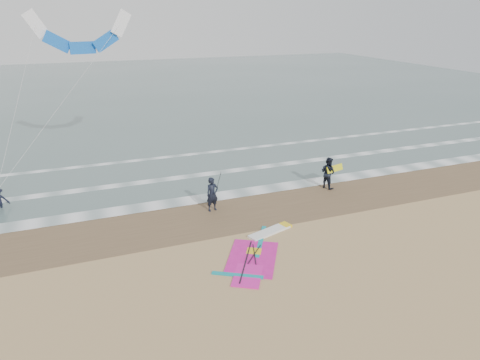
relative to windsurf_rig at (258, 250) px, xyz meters
name	(u,v)px	position (x,y,z in m)	size (l,w,h in m)	color
ground	(288,268)	(0.62, -1.71, -0.03)	(120.00, 120.00, 0.00)	tan
sea_water	(133,89)	(0.62, 46.29, -0.02)	(120.00, 80.00, 0.02)	#47605E
wet_sand_band	(238,211)	(0.62, 4.29, -0.03)	(120.00, 5.00, 0.01)	brown
foam_waterline	(214,182)	(0.62, 8.73, 0.00)	(120.00, 9.15, 0.02)	white
windsurf_rig	(258,250)	(0.00, 0.00, 0.00)	(5.05, 4.78, 0.12)	white
person_standing	(212,194)	(-0.66, 4.82, 0.92)	(0.69, 0.46, 1.90)	black
person_walking	(328,173)	(6.89, 5.43, 0.95)	(0.95, 0.74, 1.96)	black
held_pole	(217,186)	(-0.36, 4.82, 1.36)	(0.17, 0.86, 1.82)	black
carried_kiteboard	(335,168)	(7.29, 5.33, 1.21)	(1.30, 0.51, 0.39)	yellow
surf_kite	(81,36)	(-6.12, 14.04, 8.68)	(8.65, 5.19, 9.26)	white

